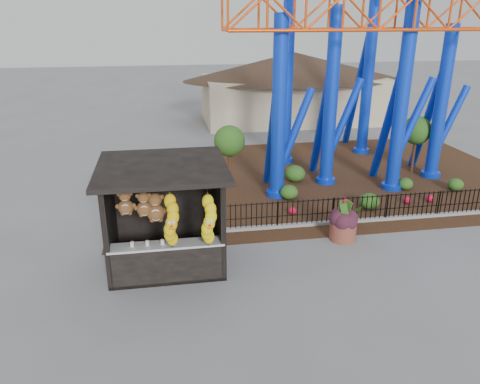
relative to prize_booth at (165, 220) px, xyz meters
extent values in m
plane|color=slate|center=(2.99, -0.91, -1.52)|extent=(120.00, 120.00, 0.00)
cube|color=#331E11|center=(6.99, 7.09, -1.51)|extent=(18.00, 12.00, 0.02)
cube|color=gray|center=(6.99, 2.09, -1.46)|extent=(18.00, 0.18, 0.12)
cube|color=black|center=(-0.01, 0.29, -1.47)|extent=(3.20, 2.60, 0.10)
cube|color=black|center=(-0.01, 1.53, -0.02)|extent=(3.20, 0.12, 3.00)
cube|color=black|center=(-1.55, 0.29, -0.02)|extent=(0.12, 2.60, 3.00)
cube|color=black|center=(1.53, 0.29, -0.02)|extent=(0.12, 2.60, 3.00)
cube|color=black|center=(-0.01, 0.04, 1.54)|extent=(3.50, 3.40, 0.12)
cube|color=black|center=(-1.54, -0.94, -0.02)|extent=(0.14, 0.14, 3.00)
cube|color=black|center=(1.52, -0.94, -0.02)|extent=(0.14, 0.14, 3.00)
cube|color=black|center=(-0.01, -0.76, -0.97)|extent=(3.00, 0.50, 1.10)
cube|color=silver|center=(-0.01, -0.76, -0.40)|extent=(3.10, 0.55, 0.06)
cylinder|color=black|center=(-0.01, -1.16, 1.33)|extent=(2.90, 0.04, 0.04)
cylinder|color=#0D37E1|center=(4.49, 5.09, 1.98)|extent=(0.56, 0.56, 7.00)
cylinder|color=#0D37E1|center=(4.49, 5.09, -1.40)|extent=(0.84, 0.84, 0.24)
cylinder|color=#0D37E1|center=(6.99, 6.29, 2.13)|extent=(0.56, 0.56, 7.30)
cylinder|color=#0D37E1|center=(6.99, 6.29, -1.40)|extent=(0.84, 0.84, 0.24)
cylinder|color=#0D37E1|center=(9.49, 5.09, 2.23)|extent=(0.56, 0.56, 7.50)
cylinder|color=#0D37E1|center=(9.49, 5.09, -1.40)|extent=(0.84, 0.84, 0.24)
cylinder|color=#0D37E1|center=(11.99, 6.29, 1.78)|extent=(0.56, 0.56, 6.60)
cylinder|color=#0D37E1|center=(11.99, 6.29, -1.40)|extent=(0.84, 0.84, 0.24)
cylinder|color=#0D37E1|center=(5.99, 9.59, 3.23)|extent=(0.56, 0.56, 9.50)
cylinder|color=#0D37E1|center=(5.99, 9.59, -1.40)|extent=(0.84, 0.84, 0.24)
cylinder|color=#0D37E1|center=(10.49, 10.59, 3.73)|extent=(0.56, 0.56, 10.50)
cylinder|color=#0D37E1|center=(10.49, 10.59, -1.40)|extent=(0.84, 0.84, 0.24)
cylinder|color=#0D37E1|center=(4.49, 5.99, 1.11)|extent=(0.36, 2.21, 5.85)
cylinder|color=#0D37E1|center=(5.19, 5.39, 0.93)|extent=(1.62, 0.32, 3.73)
cylinder|color=#0D37E1|center=(6.99, 7.19, 1.22)|extent=(0.36, 2.29, 6.10)
cylinder|color=#0D37E1|center=(7.69, 6.59, 1.04)|extent=(1.67, 0.32, 3.88)
cylinder|color=#0D37E1|center=(9.49, 5.99, 1.29)|extent=(0.36, 2.34, 6.26)
cylinder|color=#0D37E1|center=(10.19, 5.39, 1.11)|extent=(1.71, 0.32, 3.99)
cylinder|color=#0D37E1|center=(11.99, 7.19, 0.96)|extent=(0.36, 2.10, 5.53)
cylinder|color=#0D37E1|center=(12.69, 6.59, 0.79)|extent=(1.54, 0.32, 3.52)
cylinder|color=brown|center=(5.70, 0.92, -1.22)|extent=(0.91, 0.91, 0.61)
ellipsoid|color=#351522|center=(5.70, 0.92, -0.59)|extent=(0.70, 0.70, 0.64)
imported|color=#215E1B|center=(6.30, 1.79, -1.12)|extent=(0.90, 0.84, 0.81)
ellipsoid|color=#295519|center=(4.89, 4.66, -1.22)|extent=(0.72, 0.72, 0.58)
ellipsoid|color=#295519|center=(7.64, 3.20, -1.21)|extent=(0.74, 0.74, 0.59)
ellipsoid|color=#295519|center=(10.02, 4.91, -1.25)|extent=(0.62, 0.62, 0.50)
ellipsoid|color=#295519|center=(5.71, 6.69, -1.15)|extent=(0.89, 0.89, 0.71)
ellipsoid|color=#295519|center=(12.03, 4.45, -1.25)|extent=(0.64, 0.64, 0.51)
sphere|color=red|center=(4.61, 3.12, -1.36)|extent=(0.28, 0.28, 0.28)
sphere|color=red|center=(6.89, 3.71, -1.36)|extent=(0.28, 0.28, 0.28)
sphere|color=red|center=(9.32, 3.43, -1.36)|extent=(0.28, 0.28, 0.28)
sphere|color=red|center=(10.30, 3.46, -1.36)|extent=(0.28, 0.28, 0.28)
cube|color=#BFAD8C|center=(8.99, 19.09, -0.02)|extent=(12.00, 6.00, 3.00)
cone|color=#332319|center=(8.99, 19.09, 2.38)|extent=(15.00, 15.00, 1.80)
camera|label=1|loc=(0.08, -12.18, 5.40)|focal=35.00mm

